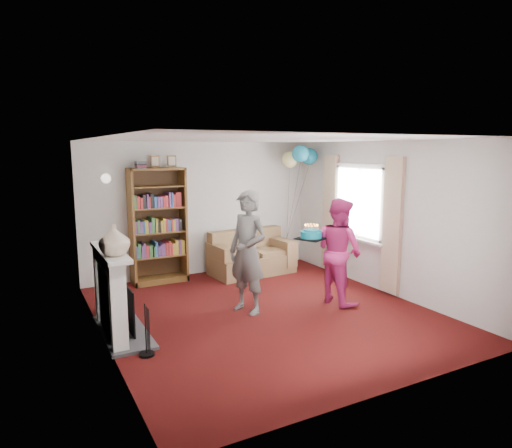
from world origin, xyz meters
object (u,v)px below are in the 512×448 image
person_magenta (339,251)px  birthday_cake (311,235)px  sofa (250,257)px  person_striped (248,252)px  bookcase (157,227)px

person_magenta → birthday_cake: 0.53m
sofa → person_striped: person_striped is taller
person_striped → sofa: bearing=130.9°
bookcase → person_striped: bookcase is taller
person_magenta → birthday_cake: size_ratio=4.23×
person_magenta → birthday_cake: (-0.43, 0.14, 0.27)m
sofa → birthday_cake: bearing=-94.5°
person_magenta → bookcase: bearing=37.3°
person_striped → person_magenta: size_ratio=1.10×
sofa → birthday_cake: 2.18m
sofa → birthday_cake: birthday_cake is taller
person_striped → person_magenta: person_striped is taller
sofa → person_striped: (-1.01, -1.89, 0.58)m
person_striped → birthday_cake: size_ratio=4.63×
sofa → person_magenta: person_magenta is taller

